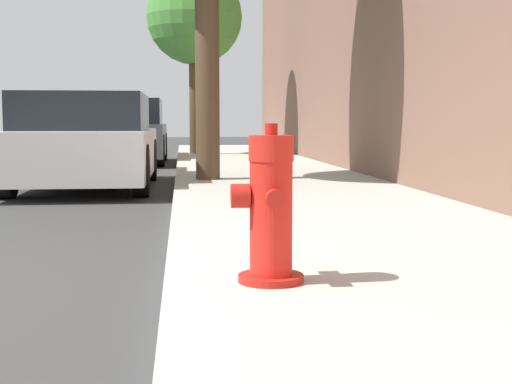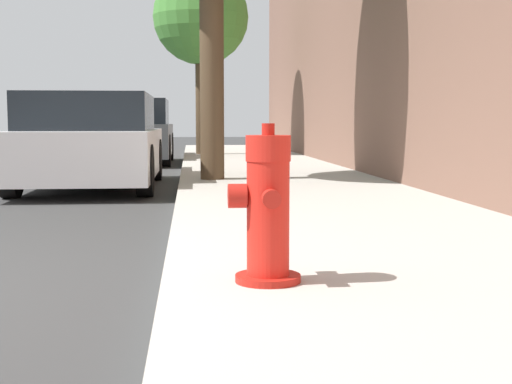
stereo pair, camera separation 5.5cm
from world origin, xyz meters
name	(u,v)px [view 1 (the left image)]	position (x,y,z in m)	size (l,w,h in m)	color
sidewalk_slab	(418,277)	(3.44, 0.00, 0.08)	(2.78, 40.00, 0.16)	#B7B2A8
fire_hydrant	(270,211)	(2.57, -0.38, 0.50)	(0.35, 0.36, 0.77)	red
parked_car_near	(86,143)	(0.82, 6.38, 0.64)	(1.83, 4.08, 1.31)	silver
parked_car_mid	(124,133)	(0.87, 12.27, 0.69)	(1.84, 3.82, 1.42)	#4C5156
street_tree_far	(194,18)	(2.48, 13.46, 3.38)	(2.26, 2.26, 4.39)	brown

